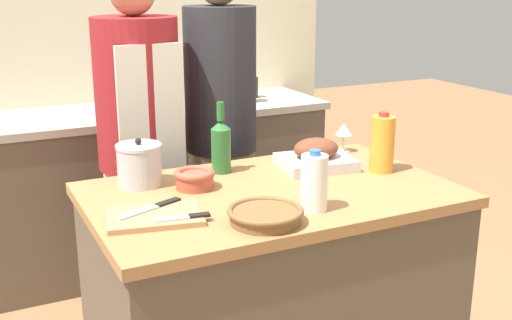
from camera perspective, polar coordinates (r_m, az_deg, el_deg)
kitchen_island at (r=2.50m, az=1.25°, el=-12.18°), size 1.31×0.81×0.88m
back_counter at (r=3.75m, az=-9.00°, el=-2.22°), size 1.98×0.60×0.91m
back_wall at (r=3.91m, az=-11.10°, el=10.75°), size 2.48×0.10×2.55m
roasting_pan at (r=2.58m, az=5.34°, el=0.30°), size 0.31×0.27×0.12m
wicker_basket at (r=2.02m, az=0.84°, el=-4.88°), size 0.24×0.24×0.05m
cutting_board at (r=2.08m, az=-9.05°, el=-4.97°), size 0.34×0.27×0.02m
stock_pot at (r=2.40m, az=-10.32°, el=-0.40°), size 0.17×0.17×0.18m
mixing_bowl at (r=2.34m, az=-5.48°, el=-1.62°), size 0.15×0.15×0.07m
juice_jug at (r=2.56m, az=11.16°, el=1.42°), size 0.09×0.09×0.24m
milk_jug at (r=2.11m, az=5.19°, el=-2.00°), size 0.09×0.09×0.21m
wine_bottle_green at (r=2.50m, az=-3.13°, el=1.35°), size 0.08×0.08×0.28m
wine_glass_left at (r=2.82m, az=7.81°, el=2.61°), size 0.07×0.07×0.13m
knife_chef at (r=2.12m, az=-9.27°, el=-4.20°), size 0.24×0.12×0.01m
knife_paring at (r=2.03m, az=-6.39°, el=-5.06°), size 0.18×0.05×0.01m
stand_mixer at (r=3.67m, az=-2.34°, el=7.09°), size 0.18×0.14×0.33m
condiment_bottle_tall at (r=3.70m, az=-12.12°, el=5.66°), size 0.05×0.05×0.14m
condiment_bottle_short at (r=3.88m, az=-0.31°, el=6.51°), size 0.07×0.07×0.14m
condiment_bottle_extra at (r=3.56m, az=-8.94°, el=5.53°), size 0.07×0.07×0.16m
person_cook_aproned at (r=2.91m, az=-10.24°, el=1.59°), size 0.37×0.38×1.65m
person_cook_guest at (r=3.09m, az=-3.14°, el=3.19°), size 0.34×0.34×1.69m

